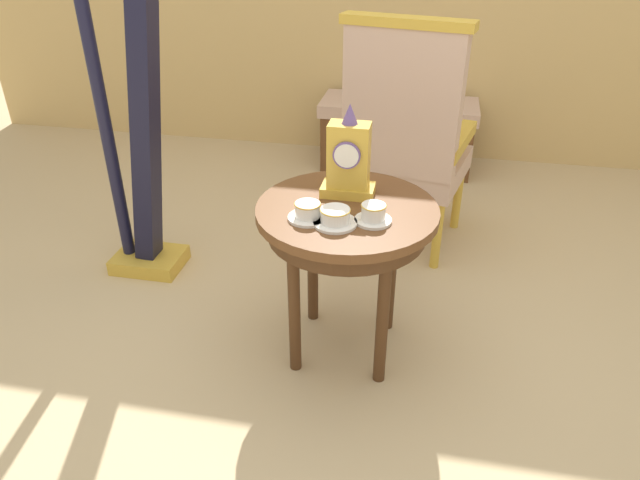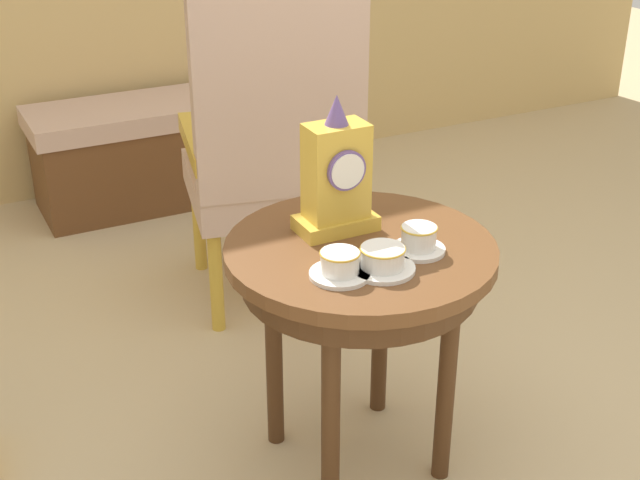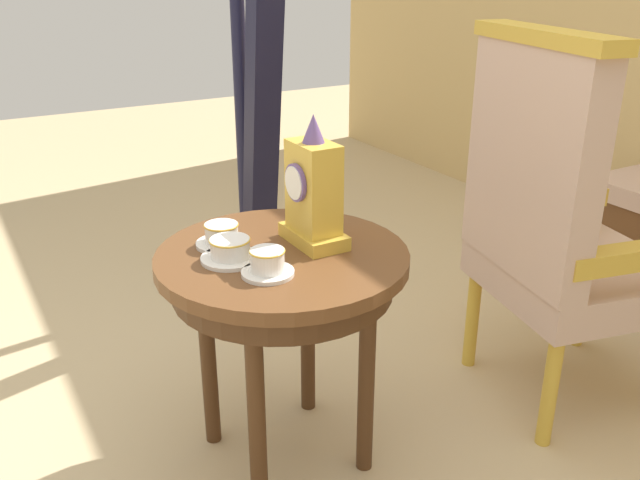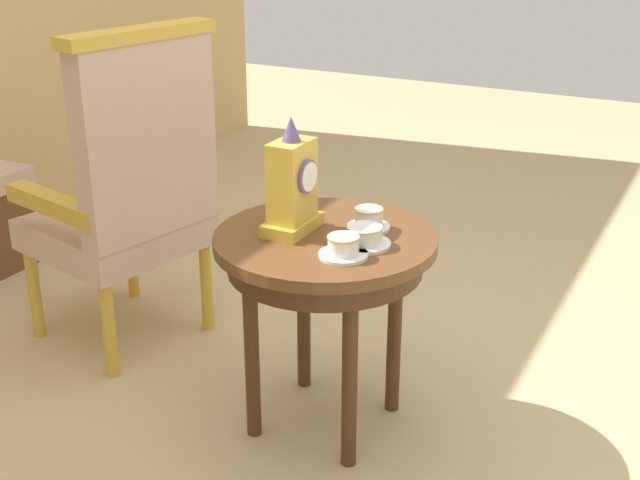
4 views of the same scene
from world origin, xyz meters
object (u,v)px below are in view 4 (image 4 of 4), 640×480
mantel_clock (292,186)px  armchair (129,187)px  teacup_right (365,237)px  side_table (325,261)px  teacup_center (369,219)px  teacup_left (343,247)px

mantel_clock → armchair: 0.76m
teacup_right → mantel_clock: mantel_clock is taller
teacup_right → mantel_clock: 0.25m
mantel_clock → side_table: bearing=-82.1°
teacup_center → armchair: armchair is taller
armchair → mantel_clock: bearing=-102.3°
teacup_center → armchair: size_ratio=0.11×
side_table → teacup_center: (0.10, -0.09, 0.11)m
teacup_right → mantel_clock: bearing=88.6°
teacup_center → mantel_clock: (-0.11, 0.19, 0.11)m
side_table → armchair: bearing=80.0°
teacup_center → mantel_clock: bearing=121.5°
teacup_right → teacup_center: 0.13m
teacup_center → teacup_left: bearing=-173.6°
side_table → armchair: 0.84m
mantel_clock → teacup_right: bearing=-91.4°
teacup_right → armchair: 0.97m
teacup_center → mantel_clock: mantel_clock is taller
mantel_clock → armchair: (0.16, 0.73, -0.17)m
teacup_center → armchair: bearing=87.2°
teacup_left → armchair: bearing=74.5°
teacup_right → armchair: size_ratio=0.13×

